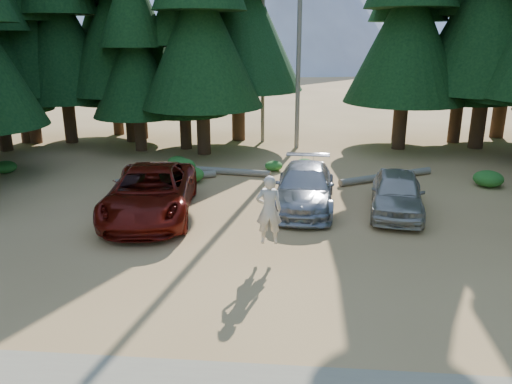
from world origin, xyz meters
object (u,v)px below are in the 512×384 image
silver_minivan_center (305,187)px  frisbee_player (269,210)px  log_right (386,176)px  silver_minivan_right (397,193)px  red_pickup (150,192)px  log_left (167,178)px  log_mid (231,172)px

silver_minivan_center → frisbee_player: frisbee_player is taller
log_right → silver_minivan_right: bearing=-124.7°
frisbee_player → log_right: 9.58m
silver_minivan_center → red_pickup: bearing=-161.9°
silver_minivan_right → log_left: bearing=169.8°
silver_minivan_right → log_left: 9.59m
silver_minivan_right → log_mid: silver_minivan_right is taller
red_pickup → silver_minivan_right: bearing=-0.6°
silver_minivan_right → red_pickup: bearing=-164.3°
red_pickup → frisbee_player: bearing=-43.3°
frisbee_player → log_mid: 8.91m
silver_minivan_right → log_mid: bearing=154.4°
silver_minivan_center → log_mid: silver_minivan_center is taller
silver_minivan_right → frisbee_player: size_ratio=2.23×
log_left → log_mid: 2.90m
log_mid → silver_minivan_right: bearing=-25.6°
red_pickup → frisbee_player: (4.25, -3.08, 0.59)m
frisbee_player → log_mid: bearing=-81.0°
red_pickup → log_mid: (2.05, 5.46, -0.69)m
silver_minivan_center → log_mid: (-3.24, 4.05, -0.59)m
silver_minivan_center → log_left: (-5.83, 2.73, -0.59)m
log_right → frisbee_player: bearing=-148.9°
red_pickup → silver_minivan_center: red_pickup is taller
silver_minivan_center → log_right: silver_minivan_center is taller
log_mid → silver_minivan_center: bearing=-42.3°
log_left → frisbee_player: bearing=-81.0°
silver_minivan_center → frisbee_player: size_ratio=2.61×
red_pickup → log_left: red_pickup is taller
log_left → log_right: (9.40, 1.08, 0.00)m
log_mid → frisbee_player: bearing=-66.6°
log_left → log_right: bearing=-18.1°
silver_minivan_right → log_left: silver_minivan_right is taller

